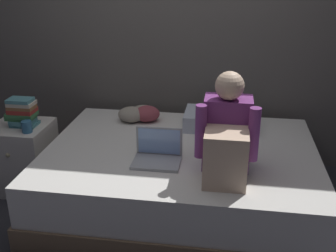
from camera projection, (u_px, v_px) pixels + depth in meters
ground_plane at (147, 226)px, 2.94m from camera, size 8.00×8.00×0.00m
wall_back at (172, 12)px, 3.53m from camera, size 5.60×0.10×2.70m
bed at (181, 178)px, 3.09m from camera, size 2.00×1.50×0.49m
nightstand at (24, 157)px, 3.34m from camera, size 0.44×0.46×0.55m
person_sitting at (227, 137)px, 2.56m from camera, size 0.39×0.44×0.66m
laptop at (158, 154)px, 2.79m from camera, size 0.32×0.23×0.22m
pillow at (219, 120)px, 3.35m from camera, size 0.56×0.36×0.13m
book_stack at (22, 113)px, 3.19m from camera, size 0.23×0.16×0.23m
mug at (27, 127)px, 3.09m from camera, size 0.08×0.08×0.09m
clothes_pile at (140, 114)px, 3.49m from camera, size 0.35×0.25×0.13m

